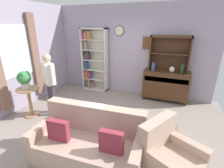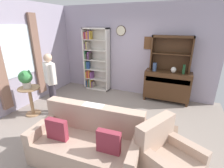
% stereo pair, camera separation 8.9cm
% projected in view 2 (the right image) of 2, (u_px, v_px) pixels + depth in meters
% --- Properties ---
extents(ground_plane, '(5.40, 4.60, 0.02)m').
position_uv_depth(ground_plane, '(105.00, 124.00, 3.86)').
color(ground_plane, gray).
extents(wall_back, '(5.00, 0.09, 2.80)m').
position_uv_depth(wall_back, '(133.00, 51.00, 5.21)').
color(wall_back, '#A399AD').
rests_on(wall_back, ground_plane).
extents(wall_left, '(0.16, 4.20, 2.80)m').
position_uv_depth(wall_left, '(17.00, 57.00, 4.30)').
color(wall_left, '#A399AD').
rests_on(wall_left, ground_plane).
extents(area_rug, '(2.80, 1.75, 0.01)m').
position_uv_depth(area_rug, '(107.00, 133.00, 3.52)').
color(area_rug, '#846651').
rests_on(area_rug, ground_plane).
extents(bookshelf, '(0.90, 0.30, 2.10)m').
position_uv_depth(bookshelf, '(95.00, 61.00, 5.66)').
color(bookshelf, silver).
rests_on(bookshelf, ground_plane).
extents(sideboard, '(1.30, 0.45, 0.92)m').
position_uv_depth(sideboard, '(167.00, 85.00, 4.86)').
color(sideboard, '#422816').
rests_on(sideboard, ground_plane).
extents(sideboard_hutch, '(1.10, 0.26, 1.00)m').
position_uv_depth(sideboard_hutch, '(172.00, 49.00, 4.59)').
color(sideboard_hutch, '#422816').
rests_on(sideboard_hutch, sideboard).
extents(vase_tall, '(0.11, 0.11, 0.24)m').
position_uv_depth(vase_tall, '(155.00, 67.00, 4.75)').
color(vase_tall, '#33476B').
rests_on(vase_tall, sideboard).
extents(vase_round, '(0.15, 0.15, 0.17)m').
position_uv_depth(vase_round, '(174.00, 70.00, 4.58)').
color(vase_round, beige).
rests_on(vase_round, sideboard).
extents(bottle_wine, '(0.07, 0.07, 0.26)m').
position_uv_depth(bottle_wine, '(184.00, 69.00, 4.45)').
color(bottle_wine, '#194223').
rests_on(bottle_wine, sideboard).
extents(couch_floral, '(1.85, 0.96, 0.90)m').
position_uv_depth(couch_floral, '(88.00, 143.00, 2.78)').
color(couch_floral, tan).
rests_on(couch_floral, ground_plane).
extents(armchair_floral, '(1.04, 1.03, 0.88)m').
position_uv_depth(armchair_floral, '(167.00, 161.00, 2.45)').
color(armchair_floral, tan).
rests_on(armchair_floral, ground_plane).
extents(plant_stand, '(0.52, 0.52, 0.74)m').
position_uv_depth(plant_stand, '(31.00, 98.00, 4.14)').
color(plant_stand, '#A87F56').
rests_on(plant_stand, ground_plane).
extents(potted_plant_large, '(0.32, 0.32, 0.44)m').
position_uv_depth(potted_plant_large, '(26.00, 78.00, 3.93)').
color(potted_plant_large, beige).
rests_on(potted_plant_large, plant_stand).
extents(person_reading, '(0.49, 0.34, 1.56)m').
position_uv_depth(person_reading, '(51.00, 80.00, 4.06)').
color(person_reading, '#38333D').
rests_on(person_reading, ground_plane).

